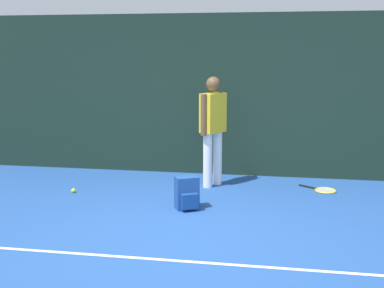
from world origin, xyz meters
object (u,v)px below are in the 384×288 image
(tennis_player, at_px, (213,125))
(backpack, at_px, (187,194))
(tennis_ball_near_player, at_px, (73,191))
(tennis_racket, at_px, (324,190))

(tennis_player, height_order, backpack, tennis_player)
(tennis_player, bearing_deg, tennis_ball_near_player, -37.30)
(backpack, distance_m, tennis_ball_near_player, 1.87)
(tennis_player, relative_size, backpack, 3.86)
(tennis_player, distance_m, tennis_racket, 1.95)
(backpack, bearing_deg, tennis_player, 54.92)
(tennis_racket, relative_size, tennis_ball_near_player, 9.21)
(tennis_player, relative_size, tennis_ball_near_player, 25.76)
(tennis_racket, height_order, backpack, backpack)
(tennis_player, height_order, tennis_ball_near_player, tennis_player)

